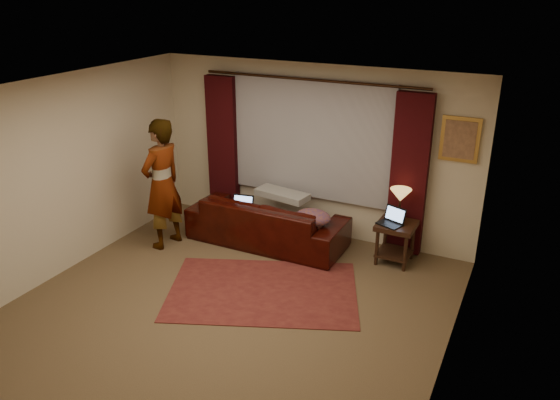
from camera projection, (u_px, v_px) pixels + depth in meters
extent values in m
cube|color=brown|center=(229.00, 309.00, 6.58)|extent=(5.00, 5.00, 0.01)
cube|color=silver|center=(220.00, 94.00, 5.60)|extent=(5.00, 5.00, 0.02)
cube|color=beige|center=(312.00, 151.00, 8.17)|extent=(5.00, 0.02, 2.60)
cube|color=beige|center=(47.00, 329.00, 4.01)|extent=(5.00, 0.02, 2.60)
cube|color=beige|center=(61.00, 177.00, 7.11)|extent=(0.02, 5.00, 2.60)
cube|color=beige|center=(455.00, 256.00, 5.07)|extent=(0.02, 5.00, 2.60)
cube|color=#9998A0|center=(311.00, 139.00, 8.05)|extent=(2.50, 0.05, 1.80)
cube|color=black|center=(223.00, 148.00, 8.74)|extent=(0.50, 0.14, 2.30)
cube|color=black|center=(409.00, 176.00, 7.51)|extent=(0.50, 0.14, 2.30)
cylinder|color=black|center=(311.00, 80.00, 7.68)|extent=(0.04, 0.04, 3.40)
cube|color=gold|center=(460.00, 139.00, 7.12)|extent=(0.50, 0.04, 0.60)
imported|color=black|center=(267.00, 213.00, 8.08)|extent=(2.37, 1.04, 0.95)
cube|color=gray|center=(282.00, 178.00, 8.08)|extent=(0.86, 0.46, 0.10)
ellipsoid|color=brown|center=(313.00, 218.00, 7.65)|extent=(0.60, 0.51, 0.22)
cube|color=maroon|center=(263.00, 290.00, 6.95)|extent=(2.79, 2.35, 0.01)
cube|color=black|center=(395.00, 243.00, 7.57)|extent=(0.52, 0.52, 0.59)
imported|color=gray|center=(162.00, 184.00, 7.83)|extent=(0.63, 0.63, 1.92)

